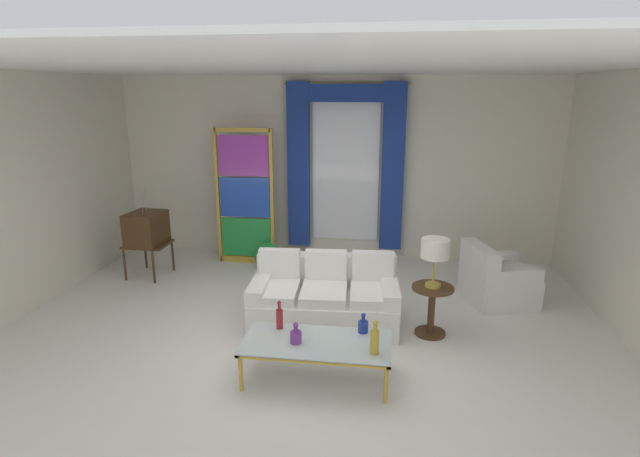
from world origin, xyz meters
The scene contains 18 objects.
ground_plane centered at (0.00, 0.00, 0.00)m, with size 16.00×16.00×0.00m, color white.
wall_rear centered at (0.00, 3.06, 1.50)m, with size 8.00×0.12×3.00m, color silver.
wall_left centered at (-3.66, 0.60, 1.50)m, with size 0.12×7.00×3.00m, color silver.
wall_right centered at (3.66, 0.60, 1.50)m, with size 0.12×7.00×3.00m, color silver.
ceiling_slab centered at (0.00, 0.80, 3.02)m, with size 8.00×7.60×0.04m, color white.
curtained_window centered at (0.19, 2.89, 1.74)m, with size 2.00×0.17×2.70m.
couch_white_long centered at (0.19, 0.40, 0.30)m, with size 1.81×1.03×0.86m.
coffee_table centered at (0.28, -0.88, 0.38)m, with size 1.44×0.69×0.41m.
bottle_blue_decanter centered at (0.71, -0.63, 0.48)m, with size 0.10×0.10×0.21m.
bottle_crystal_tall centered at (-0.14, -0.66, 0.53)m, with size 0.07×0.07×0.30m.
bottle_amber_squat centered at (0.84, -1.04, 0.54)m, with size 0.08×0.08×0.33m.
bottle_ruby_flask centered at (0.08, -0.94, 0.48)m, with size 0.11×0.11×0.21m.
vintage_tv centered at (-2.69, 1.61, 0.73)m, with size 0.62×0.64×1.35m.
armchair_white centered at (2.37, 1.32, 0.29)m, with size 1.01×1.00×0.80m.
stained_glass_divider centered at (-1.37, 2.40, 1.06)m, with size 0.95×0.05×2.20m.
peacock_figurine centered at (-0.95, 2.04, 0.22)m, with size 0.44×0.60×0.50m.
round_side_table centered at (1.46, 0.24, 0.36)m, with size 0.48×0.48×0.59m.
table_lamp_brass centered at (1.46, 0.24, 1.03)m, with size 0.32×0.32×0.57m.
Camera 1 is at (0.93, -5.23, 2.77)m, focal length 28.16 mm.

